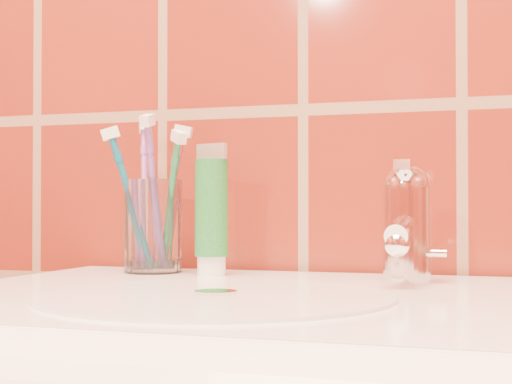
% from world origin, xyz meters
% --- Properties ---
extents(glass_tumbler, '(0.08, 0.08, 0.11)m').
position_xyz_m(glass_tumbler, '(-0.16, 1.12, 0.90)').
color(glass_tumbler, white).
rests_on(glass_tumbler, pedestal_sink).
extents(toothpaste_tube, '(0.04, 0.04, 0.15)m').
position_xyz_m(toothpaste_tube, '(-0.08, 1.11, 0.92)').
color(toothpaste_tube, white).
rests_on(toothpaste_tube, pedestal_sink).
extents(faucet, '(0.05, 0.11, 0.12)m').
position_xyz_m(faucet, '(0.14, 1.09, 0.91)').
color(faucet, white).
rests_on(faucet, pedestal_sink).
extents(toothbrush_0, '(0.12, 0.12, 0.18)m').
position_xyz_m(toothbrush_0, '(-0.13, 1.11, 0.93)').
color(toothbrush_0, '#1F7745').
rests_on(toothbrush_0, glass_tumbler).
extents(toothbrush_1, '(0.03, 0.11, 0.20)m').
position_xyz_m(toothbrush_1, '(-0.15, 1.10, 0.94)').
color(toothbrush_1, '#744696').
rests_on(toothbrush_1, glass_tumbler).
extents(toothbrush_2, '(0.07, 0.07, 0.18)m').
position_xyz_m(toothbrush_2, '(-0.14, 1.13, 0.94)').
color(toothbrush_2, red).
rests_on(toothbrush_2, glass_tumbler).
extents(toothbrush_3, '(0.11, 0.10, 0.18)m').
position_xyz_m(toothbrush_3, '(-0.18, 1.10, 0.93)').
color(toothbrush_3, '#0D5672').
rests_on(toothbrush_3, glass_tumbler).
extents(toothbrush_4, '(0.08, 0.10, 0.19)m').
position_xyz_m(toothbrush_4, '(-0.18, 1.13, 0.94)').
color(toothbrush_4, '#90489C').
rests_on(toothbrush_4, glass_tumbler).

